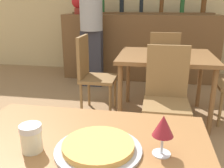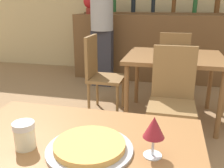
# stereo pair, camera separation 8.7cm
# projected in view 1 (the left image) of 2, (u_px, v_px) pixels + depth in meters

# --- Properties ---
(dining_table_far) EXTENTS (1.02, 0.87, 0.73)m
(dining_table_far) POSITION_uv_depth(u_px,v_px,m) (166.00, 62.00, 2.75)
(dining_table_far) COLOR brown
(dining_table_far) RESTS_ON ground_plane
(bar_counter) EXTENTS (2.60, 0.56, 1.09)m
(bar_counter) POSITION_uv_depth(u_px,v_px,m) (139.00, 47.00, 4.33)
(bar_counter) COLOR brown
(bar_counter) RESTS_ON ground_plane
(bar_back_shelf) EXTENTS (2.39, 0.24, 0.34)m
(bar_back_shelf) POSITION_uv_depth(u_px,v_px,m) (141.00, 10.00, 4.27)
(bar_back_shelf) COLOR brown
(bar_back_shelf) RESTS_ON bar_counter
(chair_far_side_front) EXTENTS (0.40, 0.40, 0.92)m
(chair_far_side_front) POSITION_uv_depth(u_px,v_px,m) (166.00, 92.00, 2.23)
(chair_far_side_front) COLOR olive
(chair_far_side_front) RESTS_ON ground_plane
(chair_far_side_back) EXTENTS (0.40, 0.40, 0.92)m
(chair_far_side_back) POSITION_uv_depth(u_px,v_px,m) (164.00, 62.00, 3.35)
(chair_far_side_back) COLOR olive
(chair_far_side_back) RESTS_ON ground_plane
(chair_far_side_left) EXTENTS (0.40, 0.40, 0.92)m
(chair_far_side_left) POSITION_uv_depth(u_px,v_px,m) (91.00, 71.00, 2.93)
(chair_far_side_left) COLOR olive
(chair_far_side_left) RESTS_ON ground_plane
(pizza_tray) EXTENTS (0.34, 0.34, 0.04)m
(pizza_tray) POSITION_uv_depth(u_px,v_px,m) (98.00, 147.00, 0.95)
(pizza_tray) COLOR #A3A3A8
(pizza_tray) RESTS_ON dining_table_near
(cheese_shaker) EXTENTS (0.08, 0.08, 0.11)m
(cheese_shaker) POSITION_uv_depth(u_px,v_px,m) (31.00, 138.00, 0.95)
(cheese_shaker) COLOR beige
(cheese_shaker) RESTS_ON dining_table_near
(person_standing) EXTENTS (0.34, 0.34, 1.83)m
(person_standing) POSITION_uv_depth(u_px,v_px,m) (91.00, 22.00, 3.76)
(person_standing) COLOR #2D2D38
(person_standing) RESTS_ON ground_plane
(wine_glass) EXTENTS (0.08, 0.08, 0.16)m
(wine_glass) POSITION_uv_depth(u_px,v_px,m) (163.00, 127.00, 0.91)
(wine_glass) COLOR silver
(wine_glass) RESTS_ON dining_table_near
(potted_plant) EXTENTS (0.24, 0.24, 0.33)m
(potted_plant) POSITION_uv_depth(u_px,v_px,m) (79.00, 3.00, 4.23)
(potted_plant) COLOR maroon
(potted_plant) RESTS_ON bar_counter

